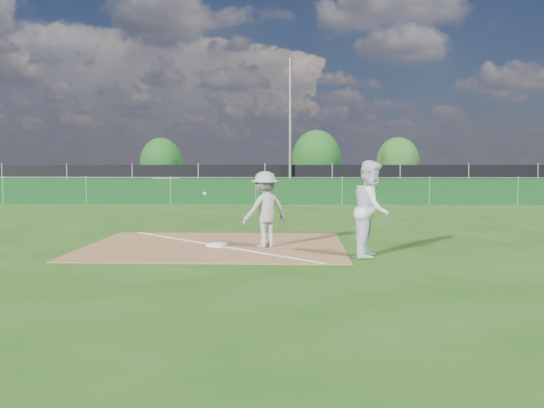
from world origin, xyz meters
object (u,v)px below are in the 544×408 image
at_px(first_base, 218,245).
at_px(tree_left, 161,162).
at_px(play_at_first, 265,209).
at_px(car_left, 186,179).
at_px(tree_right, 398,162).
at_px(light_pole, 290,127).
at_px(tree_mid, 316,158).
at_px(runner, 372,209).
at_px(car_mid, 229,179).
at_px(car_right, 370,181).

xyz_separation_m(first_base, tree_left, (-8.61, 32.27, 1.90)).
xyz_separation_m(play_at_first, car_left, (-6.89, 27.49, -0.11)).
bearing_deg(play_at_first, tree_right, 75.60).
xyz_separation_m(light_pole, tree_mid, (1.88, 10.62, -1.73)).
distance_m(first_base, tree_left, 33.45).
distance_m(light_pole, runner, 23.45).
distance_m(light_pole, first_base, 22.25).
xyz_separation_m(light_pole, tree_right, (8.08, 10.73, -2.02)).
xyz_separation_m(first_base, runner, (3.39, -1.32, 0.95)).
xyz_separation_m(tree_mid, tree_right, (6.20, 0.11, -0.29)).
bearing_deg(light_pole, tree_left, 133.91).
bearing_deg(car_left, tree_right, -72.11).
height_order(first_base, runner, runner).
distance_m(light_pole, car_mid, 7.51).
relative_size(car_left, tree_mid, 1.03).
height_order(play_at_first, car_left, play_at_first).
relative_size(runner, tree_left, 0.53).
height_order(first_base, car_left, car_left).
bearing_deg(tree_left, play_at_first, -73.27).
relative_size(car_mid, tree_left, 1.31).
height_order(tree_left, tree_right, tree_right).
distance_m(play_at_first, runner, 2.60).
height_order(car_mid, car_right, car_mid).
bearing_deg(car_right, car_mid, 72.51).
relative_size(play_at_first, tree_mid, 0.46).
relative_size(light_pole, tree_right, 2.08).
relative_size(runner, car_left, 0.44).
height_order(car_right, tree_left, tree_left).
distance_m(play_at_first, car_mid, 27.56).
distance_m(runner, car_right, 28.94).
xyz_separation_m(car_left, car_right, (12.59, -0.01, -0.10)).
bearing_deg(tree_right, first_base, -106.25).
relative_size(runner, tree_mid, 0.46).
xyz_separation_m(car_right, tree_mid, (-3.50, 5.07, 1.58)).
bearing_deg(car_left, runner, -163.09).
height_order(light_pole, car_right, light_pole).
bearing_deg(car_mid, car_right, -106.42).
bearing_deg(car_right, first_base, 147.39).
bearing_deg(car_mid, tree_left, 31.48).
distance_m(runner, car_mid, 29.20).
height_order(car_left, car_right, car_left).
height_order(light_pole, car_left, light_pole).
distance_m(light_pole, tree_mid, 10.93).
bearing_deg(car_left, tree_mid, -61.68).
relative_size(play_at_first, car_mid, 0.41).
bearing_deg(play_at_first, runner, -28.79).
xyz_separation_m(play_at_first, tree_mid, (2.19, 32.55, 1.38)).
height_order(car_left, tree_mid, tree_mid).
xyz_separation_m(runner, car_right, (3.41, 28.74, -0.32)).
xyz_separation_m(play_at_first, tree_right, (8.39, 32.66, 1.09)).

